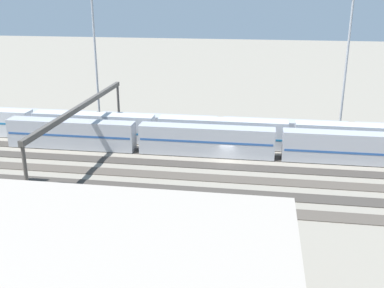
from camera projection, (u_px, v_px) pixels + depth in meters
ground_plane at (226, 161)px, 74.96m from camera, size 400.00×400.00×0.00m
track_bed_0 at (234, 130)px, 91.32m from camera, size 140.00×2.80×0.12m
track_bed_1 at (232, 138)px, 86.64m from camera, size 140.00×2.80×0.12m
track_bed_2 at (230, 146)px, 81.96m from camera, size 140.00×2.80×0.12m
track_bed_3 at (228, 156)px, 77.28m from camera, size 140.00×2.80×0.12m
track_bed_4 at (225, 167)px, 72.60m from camera, size 140.00×2.80×0.12m
track_bed_5 at (222, 179)px, 67.93m from camera, size 140.00×2.80×0.12m
track_bed_6 at (219, 193)px, 63.25m from camera, size 140.00×2.80×0.12m
track_bed_7 at (215, 209)px, 58.57m from camera, size 140.00×2.80×0.12m
train_on_track_1 at (209, 127)px, 86.66m from camera, size 139.00×3.06×4.40m
train_on_track_2 at (222, 133)px, 81.35m from camera, size 119.80×3.06×5.00m
train_on_track_3 at (206, 141)px, 77.00m from camera, size 71.40×3.06×5.00m
light_mast_0 at (349, 44)px, 85.49m from camera, size 2.80×0.70×27.14m
light_mast_2 at (94, 40)px, 92.56m from camera, size 2.80×0.70×27.04m
signal_gantry at (81, 110)px, 76.08m from camera, size 0.70×40.00×8.80m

